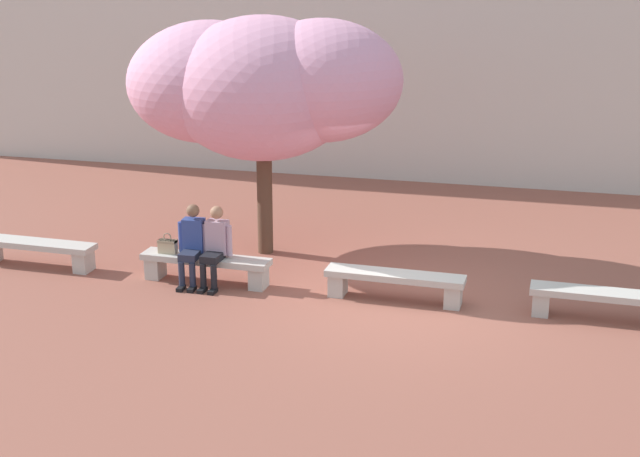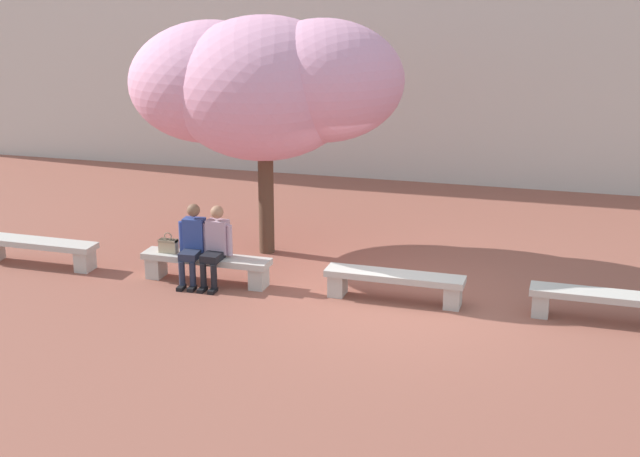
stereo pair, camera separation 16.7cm
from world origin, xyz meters
name	(u,v)px [view 1 (the left image)]	position (x,y,z in m)	size (l,w,h in m)	color
ground_plane	(394,300)	(0.00, 0.00, 0.00)	(100.00, 100.00, 0.00)	#8E5142
building_facade	(469,1)	(0.00, 9.54, 4.02)	(28.94, 4.00, 8.04)	beige
stone_bench_west_end	(36,249)	(-6.17, 0.00, 0.31)	(2.15, 0.47, 0.45)	#BCB7AD
stone_bench_near_west	(206,264)	(-3.08, 0.00, 0.31)	(2.15, 0.47, 0.45)	#BCB7AD
stone_bench_center	(395,281)	(0.00, 0.00, 0.31)	(2.15, 0.47, 0.45)	#BCB7AD
stone_bench_near_east	(606,300)	(3.08, 0.00, 0.31)	(2.15, 0.47, 0.45)	#BCB7AD
person_seated_left	(192,241)	(-3.28, -0.05, 0.70)	(0.51, 0.70, 1.29)	black
person_seated_right	(215,243)	(-2.89, -0.05, 0.70)	(0.51, 0.69, 1.29)	black
handbag	(168,245)	(-3.73, 0.00, 0.58)	(0.30, 0.15, 0.34)	tan
cherry_tree_main	(262,84)	(-2.67, 1.79, 2.98)	(4.75, 3.37, 4.14)	#513828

